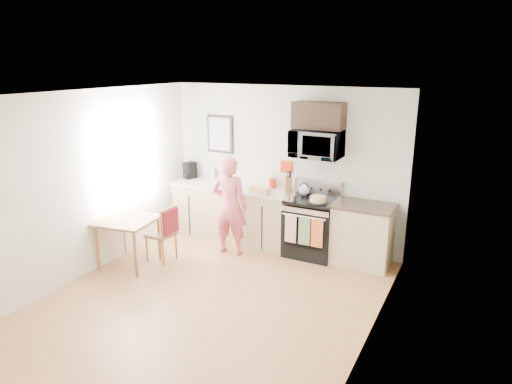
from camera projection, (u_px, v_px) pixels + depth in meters
The scene contains 28 objects.
floor at pixel (210, 301), 5.86m from camera, with size 4.60×4.60×0.00m, color #AD7043.
back_wall at pixel (284, 166), 7.46m from camera, with size 4.00×0.04×2.60m, color silver.
front_wall at pixel (44, 284), 3.53m from camera, with size 4.00×0.04×2.60m, color silver.
left_wall at pixel (87, 185), 6.38m from camera, with size 0.04×4.60×2.60m, color silver.
right_wall at pixel (373, 232), 4.62m from camera, with size 0.04×4.60×2.60m, color silver.
ceiling at pixel (203, 95), 5.14m from camera, with size 4.00×4.60×0.04m, color white.
window at pixel (127, 157), 6.97m from camera, with size 0.06×1.40×1.50m.
cabinet_left at pixel (233, 214), 7.79m from camera, with size 2.10×0.60×0.90m, color tan.
countertop_left at pixel (233, 187), 7.66m from camera, with size 2.14×0.64×0.04m, color beige.
cabinet_right at pixel (362, 236), 6.81m from camera, with size 0.84×0.60×0.90m, color tan.
countertop_right at pixel (364, 206), 6.68m from camera, with size 0.88×0.64×0.04m, color black.
range at pixel (311, 228), 7.15m from camera, with size 0.76×0.70×1.16m.
microwave at pixel (317, 144), 6.87m from camera, with size 0.76×0.51×0.42m, color silver.
upper_cabinet at pixel (319, 116), 6.79m from camera, with size 0.76×0.35×0.40m, color black.
wall_art at pixel (220, 134), 7.84m from camera, with size 0.50×0.04×0.65m.
wall_trivet at pixel (286, 167), 7.43m from camera, with size 0.20×0.02×0.20m, color #B9280F.
person at pixel (230, 206), 7.12m from camera, with size 0.58×0.38×1.58m, color #D2394F.
dining_table at pixel (128, 224), 6.71m from camera, with size 0.78×0.78×0.73m.
chair at pixel (167, 227), 6.84m from camera, with size 0.41×0.37×0.87m.
knife_block at pixel (288, 184), 7.33m from camera, with size 0.10×0.15×0.23m, color brown.
utensil_crock at pixel (272, 179), 7.52m from camera, with size 0.13×0.13×0.38m.
fruit_bowl at pixel (216, 180), 7.93m from camera, with size 0.22×0.22×0.09m.
milk_carton at pixel (215, 175), 7.91m from camera, with size 0.09×0.09×0.24m, color tan.
coffee_maker at pixel (190, 171), 8.13m from camera, with size 0.23×0.27×0.29m.
bread_bag at pixel (260, 190), 7.18m from camera, with size 0.32×0.15×0.12m, color tan.
cake at pixel (318, 200), 6.81m from camera, with size 0.29×0.29×0.10m.
kettle at pixel (304, 190), 7.17m from camera, with size 0.17×0.17×0.21m.
pot at pixel (290, 197), 6.93m from camera, with size 0.19×0.31×0.10m.
Camera 1 is at (2.92, -4.39, 2.97)m, focal length 32.00 mm.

